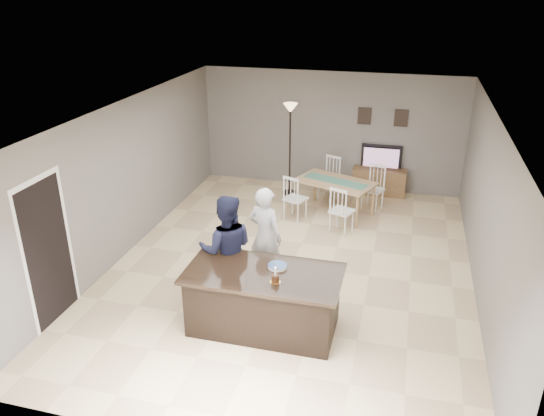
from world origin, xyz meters
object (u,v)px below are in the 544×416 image
(plate_stack, at_px, (278,266))
(kitchen_island, at_px, (264,300))
(man, at_px, (227,250))
(birthday_cake, at_px, (275,278))
(tv_console, at_px, (379,182))
(floor_lamp, at_px, (290,125))
(woman, at_px, (265,236))
(dining_table, at_px, (335,187))
(television, at_px, (381,157))

(plate_stack, bearing_deg, kitchen_island, -131.90)
(man, distance_m, birthday_cake, 1.21)
(tv_console, xyz_separation_m, floor_lamp, (-2.00, -0.47, 1.32))
(woman, height_order, dining_table, woman)
(tv_console, relative_size, birthday_cake, 5.35)
(tv_console, bearing_deg, television, 90.00)
(television, xyz_separation_m, plate_stack, (-1.04, -5.47, 0.06))
(woman, distance_m, dining_table, 3.09)
(kitchen_island, distance_m, floor_lamp, 5.29)
(television, xyz_separation_m, floor_lamp, (-2.00, -0.54, 0.76))
(television, xyz_separation_m, dining_table, (-0.82, -1.44, -0.26))
(television, bearing_deg, birthday_cake, 80.46)
(man, bearing_deg, woman, -139.49)
(dining_table, bearing_deg, man, -86.00)
(dining_table, bearing_deg, birthday_cake, -71.30)
(woman, xyz_separation_m, plate_stack, (0.46, -1.02, 0.09))
(woman, bearing_deg, dining_table, -81.36)
(tv_console, bearing_deg, plate_stack, -100.96)
(dining_table, xyz_separation_m, floor_lamp, (-1.18, 0.90, 1.01))
(kitchen_island, height_order, birthday_cake, birthday_cake)
(woman, xyz_separation_m, floor_lamp, (-0.49, 3.90, 0.79))
(plate_stack, relative_size, dining_table, 0.12)
(tv_console, xyz_separation_m, dining_table, (-0.82, -1.37, 0.31))
(television, relative_size, dining_table, 0.42)
(tv_console, xyz_separation_m, plate_stack, (-1.04, -5.40, 0.62))
(television, height_order, plate_stack, television)
(kitchen_island, relative_size, birthday_cake, 9.59)
(tv_console, relative_size, dining_table, 0.55)
(kitchen_island, relative_size, woman, 1.30)
(television, distance_m, plate_stack, 5.57)
(woman, relative_size, man, 0.95)
(tv_console, xyz_separation_m, man, (-1.92, -5.02, 0.57))
(woman, distance_m, birthday_cake, 1.50)
(birthday_cake, relative_size, floor_lamp, 0.11)
(kitchen_island, bearing_deg, birthday_cake, -42.88)
(kitchen_island, distance_m, television, 5.78)
(kitchen_island, xyz_separation_m, television, (1.20, 5.64, 0.41))
(television, xyz_separation_m, birthday_cake, (-0.98, -5.84, 0.09))
(tv_console, height_order, man, man)
(woman, relative_size, plate_stack, 6.18)
(tv_console, relative_size, floor_lamp, 0.57)
(plate_stack, xyz_separation_m, dining_table, (0.22, 4.03, -0.31))
(man, distance_m, plate_stack, 0.96)
(woman, bearing_deg, floor_lamp, -61.35)
(kitchen_island, height_order, tv_console, kitchen_island)
(man, bearing_deg, tv_console, -127.51)
(woman, xyz_separation_m, man, (-0.42, -0.65, 0.04))
(tv_console, bearing_deg, floor_lamp, -166.63)
(kitchen_island, xyz_separation_m, man, (-0.72, 0.55, 0.41))
(television, xyz_separation_m, man, (-1.92, -5.09, 0.00))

